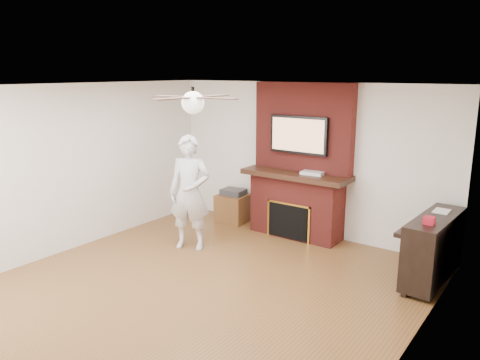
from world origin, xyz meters
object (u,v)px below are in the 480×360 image
Objects in this scene: person at (190,193)px; side_table at (233,207)px; piano at (433,247)px; fireplace at (299,176)px.

side_table is (-0.24, 1.42, -0.60)m from person.
person is 2.91× the size of side_table.
person is at bearing -161.77° from piano.
piano is (3.33, 0.91, -0.40)m from person.
fireplace is 1.82× the size of piano.
side_table is at bearing 75.27° from person.
piano is (2.28, -0.58, -0.52)m from fireplace.
fireplace is at bearing 168.70° from piano.
piano reaches higher than side_table.
fireplace is 4.16× the size of side_table.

